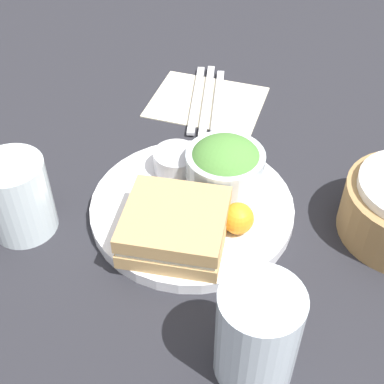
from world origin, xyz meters
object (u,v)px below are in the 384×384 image
object	(u,v)px
fork	(196,99)
sandwich	(178,227)
plate	(192,208)
spoon	(218,100)
water_glass	(18,197)
dressing_cup	(176,161)
knife	(207,99)
drink_glass	(257,334)
salad_bowl	(225,165)

from	to	relation	value
fork	sandwich	bearing A→B (deg)	-178.64
plate	fork	bearing A→B (deg)	-163.69
spoon	water_glass	size ratio (longest dim) A/B	1.72
dressing_cup	knife	xyz separation A→B (m)	(-0.20, -0.01, -0.03)
dressing_cup	water_glass	distance (m)	0.21
spoon	water_glass	distance (m)	0.38
sandwich	drink_glass	bearing A→B (deg)	44.70
knife	water_glass	size ratio (longest dim) A/B	2.00
salad_bowl	drink_glass	xyz separation A→B (m)	(0.24, 0.10, 0.01)
salad_bowl	drink_glass	size ratio (longest dim) A/B	0.89
salad_bowl	knife	xyz separation A→B (m)	(-0.20, -0.09, -0.04)
dressing_cup	spoon	distance (m)	0.20
sandwich	dressing_cup	xyz separation A→B (m)	(-0.12, -0.04, -0.01)
plate	salad_bowl	xyz separation A→B (m)	(-0.05, 0.03, 0.04)
dressing_cup	fork	xyz separation A→B (m)	(-0.19, -0.03, -0.03)
spoon	water_glass	bearing A→B (deg)	143.15
salad_bowl	drink_glass	bearing A→B (deg)	22.05
knife	fork	bearing A→B (deg)	90.00
plate	spoon	size ratio (longest dim) A/B	1.50
spoon	salad_bowl	bearing A→B (deg)	-174.31
salad_bowl	fork	xyz separation A→B (m)	(-0.20, -0.10, -0.04)
plate	salad_bowl	distance (m)	0.07
plate	sandwich	world-z (taller)	sandwich
knife	salad_bowl	bearing A→B (deg)	-169.66
fork	dressing_cup	bearing A→B (deg)	177.05
fork	water_glass	world-z (taller)	water_glass
drink_glass	sandwich	bearing A→B (deg)	-135.30
salad_bowl	knife	world-z (taller)	salad_bowl
salad_bowl	dressing_cup	world-z (taller)	salad_bowl
plate	sandwich	xyz separation A→B (m)	(0.07, 0.00, 0.03)
fork	drink_glass	bearing A→B (deg)	-167.88
fork	knife	world-z (taller)	same
sandwich	spoon	size ratio (longest dim) A/B	0.75
sandwich	salad_bowl	size ratio (longest dim) A/B	1.27
knife	spoon	world-z (taller)	same
plate	drink_glass	world-z (taller)	drink_glass
knife	water_glass	bearing A→B (deg)	145.38
sandwich	salad_bowl	xyz separation A→B (m)	(-0.12, 0.03, 0.01)
sandwich	water_glass	xyz separation A→B (m)	(0.02, -0.20, 0.01)
sandwich	fork	world-z (taller)	sandwich
fork	water_glass	bearing A→B (deg)	147.74
sandwich	knife	xyz separation A→B (m)	(-0.32, -0.06, -0.03)
plate	water_glass	distance (m)	0.22
sandwich	spoon	distance (m)	0.33
plate	drink_glass	xyz separation A→B (m)	(0.19, 0.13, 0.05)
fork	knife	xyz separation A→B (m)	(-0.00, 0.02, 0.00)
sandwich	water_glass	distance (m)	0.20
water_glass	spoon	bearing A→B (deg)	155.48
spoon	sandwich	bearing A→B (deg)	175.00
dressing_cup	knife	world-z (taller)	dressing_cup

